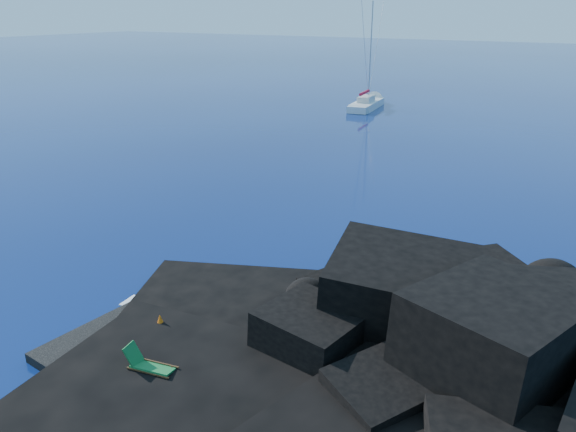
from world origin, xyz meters
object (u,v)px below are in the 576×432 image
at_px(deck_chair, 152,362).
at_px(marker_cone, 160,322).
at_px(sailboat, 367,108).
at_px(sunbather, 172,385).

distance_m(deck_chair, marker_cone, 2.77).
height_order(sailboat, sunbather, sailboat).
bearing_deg(sunbather, marker_cone, 116.13).
bearing_deg(sailboat, deck_chair, -81.66).
bearing_deg(sailboat, sunbather, -80.75).
relative_size(sailboat, sunbather, 6.84).
distance_m(sailboat, sunbather, 53.58).
xyz_separation_m(deck_chair, marker_cone, (-1.69, 2.19, -0.23)).
xyz_separation_m(sailboat, marker_cone, (12.66, -48.95, 0.65)).
xyz_separation_m(sunbather, marker_cone, (-2.63, 2.40, 0.12)).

